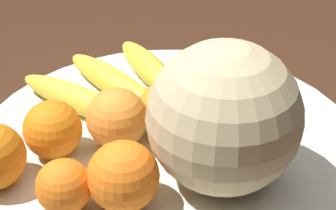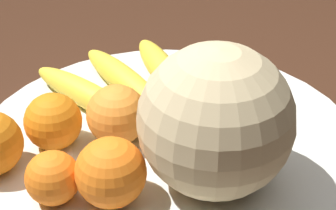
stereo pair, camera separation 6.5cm
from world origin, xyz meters
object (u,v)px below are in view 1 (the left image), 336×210
(orange_front_left, at_px, (53,129))
(produce_tag, at_px, (68,176))
(fruit_bowl, at_px, (168,144))
(orange_front_right, at_px, (64,186))
(melon, at_px, (224,117))
(orange_back_left, at_px, (115,118))
(banana_bunch, at_px, (117,84))
(orange_top_small, at_px, (164,108))
(kitchen_table, at_px, (148,170))
(orange_mid_center, at_px, (123,176))

(orange_front_left, xyz_separation_m, produce_tag, (0.03, 0.04, -0.03))
(fruit_bowl, bearing_deg, orange_front_right, -15.29)
(melon, distance_m, orange_back_left, 0.14)
(banana_bunch, xyz_separation_m, produce_tag, (0.17, 0.04, -0.02))
(melon, bearing_deg, orange_top_small, -120.31)
(kitchen_table, height_order, orange_top_small, orange_top_small)
(orange_top_small, bearing_deg, melon, 59.69)
(kitchen_table, distance_m, orange_front_right, 0.23)
(kitchen_table, relative_size, orange_mid_center, 20.96)
(orange_front_right, distance_m, orange_top_small, 0.17)
(kitchen_table, xyz_separation_m, orange_front_right, (0.19, 0.01, 0.12))
(orange_top_small, bearing_deg, banana_bunch, -113.86)
(banana_bunch, distance_m, orange_front_left, 0.14)
(orange_mid_center, distance_m, orange_top_small, 0.14)
(fruit_bowl, bearing_deg, orange_back_left, -57.79)
(fruit_bowl, relative_size, orange_mid_center, 6.38)
(orange_front_right, xyz_separation_m, produce_tag, (-0.04, -0.03, -0.03))
(orange_front_right, height_order, orange_top_small, orange_top_small)
(orange_front_left, xyz_separation_m, orange_back_left, (-0.05, 0.05, 0.00))
(banana_bunch, bearing_deg, orange_back_left, 142.31)
(orange_front_left, bearing_deg, orange_top_small, 137.69)
(orange_mid_center, xyz_separation_m, produce_tag, (-0.01, -0.08, -0.04))
(orange_back_left, xyz_separation_m, orange_top_small, (-0.05, 0.04, -0.01))
(orange_back_left, bearing_deg, kitchen_table, 178.34)
(fruit_bowl, bearing_deg, melon, 64.79)
(orange_back_left, bearing_deg, banana_bunch, -150.18)
(fruit_bowl, relative_size, produce_tag, 6.49)
(orange_mid_center, relative_size, produce_tag, 1.02)
(melon, xyz_separation_m, orange_front_left, (0.04, -0.19, -0.05))
(melon, xyz_separation_m, orange_mid_center, (0.08, -0.07, -0.04))
(orange_front_right, height_order, orange_mid_center, orange_mid_center)
(orange_front_right, height_order, orange_back_left, orange_back_left)
(produce_tag, bearing_deg, orange_mid_center, 37.15)
(banana_bunch, height_order, orange_front_right, orange_front_right)
(melon, bearing_deg, fruit_bowl, -115.21)
(kitchen_table, relative_size, orange_front_left, 22.93)
(kitchen_table, height_order, orange_mid_center, orange_mid_center)
(orange_back_left, relative_size, produce_tag, 0.99)
(banana_bunch, relative_size, orange_front_right, 3.94)
(kitchen_table, height_order, orange_front_right, orange_front_right)
(banana_bunch, bearing_deg, orange_front_left, 111.85)
(kitchen_table, bearing_deg, orange_front_right, 2.55)
(orange_front_left, bearing_deg, banana_bunch, 179.36)
(orange_front_right, xyz_separation_m, orange_top_small, (-0.17, 0.03, 0.00))
(orange_front_right, distance_m, orange_mid_center, 0.06)
(melon, xyz_separation_m, orange_front_right, (0.11, -0.13, -0.05))
(melon, xyz_separation_m, orange_back_left, (-0.01, -0.14, -0.05))
(melon, relative_size, orange_front_right, 2.82)
(banana_bunch, height_order, orange_front_left, orange_front_left)
(kitchen_table, bearing_deg, fruit_bowl, 51.60)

